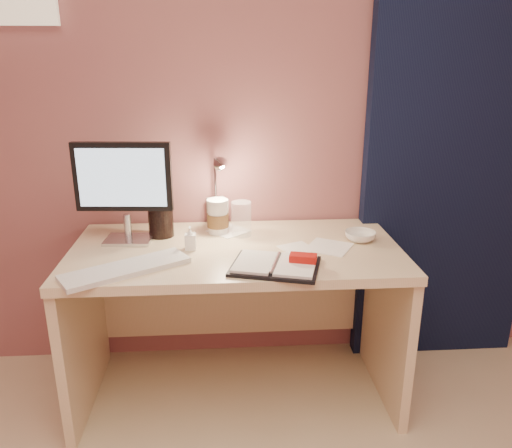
{
  "coord_description": "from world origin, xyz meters",
  "views": [
    {
      "loc": [
        -0.05,
        -0.6,
        1.51
      ],
      "look_at": [
        0.08,
        1.33,
        0.85
      ],
      "focal_mm": 35.0,
      "sensor_mm": 36.0,
      "label": 1
    }
  ],
  "objects": [
    {
      "name": "product_box",
      "position": [
        -0.08,
        1.7,
        0.79
      ],
      "size": [
        0.11,
        0.1,
        0.13
      ],
      "primitive_type": "cube",
      "rotation": [
        0.0,
        0.0,
        0.38
      ],
      "color": "#B3B3AE",
      "rests_on": "desk"
    },
    {
      "name": "room",
      "position": [
        0.95,
        1.69,
        1.14
      ],
      "size": [
        3.5,
        3.5,
        3.5
      ],
      "color": "#C6B28E",
      "rests_on": "ground"
    },
    {
      "name": "paper_b",
      "position": [
        0.4,
        1.35,
        0.73
      ],
      "size": [
        0.23,
        0.23,
        0.0
      ],
      "primitive_type": "cube",
      "rotation": [
        0.0,
        0.0,
        -0.53
      ],
      "color": "white",
      "rests_on": "desk"
    },
    {
      "name": "monitor",
      "position": [
        -0.47,
        1.49,
        0.99
      ],
      "size": [
        0.41,
        0.16,
        0.44
      ],
      "rotation": [
        0.0,
        0.0,
        -0.07
      ],
      "color": "silver",
      "rests_on": "desk"
    },
    {
      "name": "desk",
      "position": [
        0.0,
        1.45,
        0.5
      ],
      "size": [
        1.4,
        0.7,
        0.73
      ],
      "color": "beige",
      "rests_on": "ground"
    },
    {
      "name": "lotion_bottle",
      "position": [
        -0.19,
        1.37,
        0.78
      ],
      "size": [
        0.05,
        0.05,
        0.1
      ],
      "primitive_type": "imported",
      "rotation": [
        0.0,
        0.0,
        -0.0
      ],
      "color": "white",
      "rests_on": "desk"
    },
    {
      "name": "dark_jar",
      "position": [
        -0.33,
        1.55,
        0.81
      ],
      "size": [
        0.11,
        0.11,
        0.16
      ],
      "primitive_type": "cylinder",
      "color": "black",
      "rests_on": "desk"
    },
    {
      "name": "coffee_cup",
      "position": [
        -0.08,
        1.57,
        0.8
      ],
      "size": [
        0.1,
        0.1,
        0.16
      ],
      "color": "white",
      "rests_on": "desk"
    },
    {
      "name": "paper_c",
      "position": [
        -0.03,
        1.59,
        0.73
      ],
      "size": [
        0.22,
        0.22,
        0.0
      ],
      "primitive_type": "cube",
      "rotation": [
        0.0,
        0.0,
        0.71
      ],
      "color": "white",
      "rests_on": "desk"
    },
    {
      "name": "paper_a",
      "position": [
        0.26,
        1.35,
        0.73
      ],
      "size": [
        0.17,
        0.17,
        0.0
      ],
      "primitive_type": "cube",
      "rotation": [
        0.0,
        0.0,
        0.42
      ],
      "color": "white",
      "rests_on": "desk"
    },
    {
      "name": "keyboard",
      "position": [
        -0.42,
        1.16,
        0.74
      ],
      "size": [
        0.48,
        0.38,
        0.02
      ],
      "primitive_type": "cube",
      "rotation": [
        0.0,
        0.0,
        0.56
      ],
      "color": "white",
      "rests_on": "desk"
    },
    {
      "name": "planner",
      "position": [
        0.15,
        1.15,
        0.74
      ],
      "size": [
        0.38,
        0.33,
        0.05
      ],
      "rotation": [
        0.0,
        0.0,
        -0.28
      ],
      "color": "black",
      "rests_on": "desk"
    },
    {
      "name": "clear_cup",
      "position": [
        0.03,
        1.53,
        0.81
      ],
      "size": [
        0.09,
        0.09,
        0.16
      ],
      "primitive_type": "cylinder",
      "color": "white",
      "rests_on": "desk"
    },
    {
      "name": "desk_lamp",
      "position": [
        -0.1,
        1.6,
        0.95
      ],
      "size": [
        0.11,
        0.22,
        0.35
      ],
      "rotation": [
        0.0,
        0.0,
        0.22
      ],
      "color": "silver",
      "rests_on": "desk"
    },
    {
      "name": "bowl",
      "position": [
        0.55,
        1.42,
        0.75
      ],
      "size": [
        0.17,
        0.17,
        0.04
      ],
      "primitive_type": "imported",
      "rotation": [
        0.0,
        0.0,
        0.31
      ],
      "color": "silver",
      "rests_on": "desk"
    }
  ]
}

